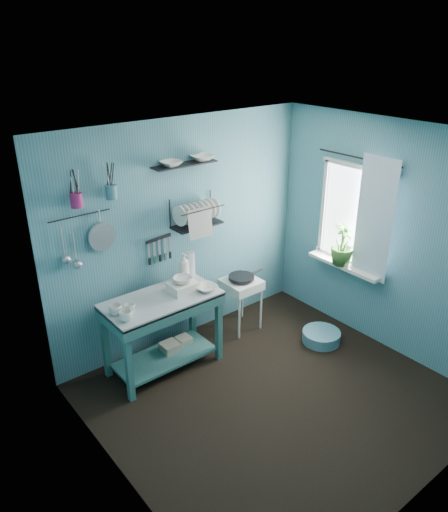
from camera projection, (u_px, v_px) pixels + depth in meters
floor at (274, 397)px, 4.87m from camera, size 3.20×3.20×0.00m
ceiling at (288, 140)px, 3.84m from camera, size 3.20×3.20×0.00m
wall_back at (183, 234)px, 5.42m from camera, size 3.20×0.00×3.20m
wall_front at (441, 366)px, 3.29m from camera, size 3.20×0.00×3.20m
wall_left at (115, 351)px, 3.45m from camera, size 0.00×3.00×3.00m
wall_right at (388, 240)px, 5.27m from camera, size 0.00×3.00×3.00m
work_counter at (163, 333)px, 5.15m from camera, size 1.23×0.71×0.83m
mug_left at (126, 316)px, 4.57m from camera, size 0.12×0.12×0.10m
mug_mid at (130, 308)px, 4.70m from camera, size 0.14×0.14×0.09m
mug_right at (116, 310)px, 4.67m from camera, size 0.17×0.17×0.10m
wash_tub at (183, 287)px, 5.08m from camera, size 0.28×0.22×0.10m
tub_bowl at (183, 280)px, 5.05m from camera, size 0.20×0.19×0.06m
soap_bottle at (184, 266)px, 5.30m from camera, size 0.11×0.12×0.30m
water_bottle at (191, 264)px, 5.37m from camera, size 0.09×0.09×0.28m
counter_bowl at (206, 288)px, 5.12m from camera, size 0.22×0.22×0.05m
hotplate_stand at (241, 304)px, 5.90m from camera, size 0.41×0.41×0.63m
frying_pan at (241, 277)px, 5.75m from camera, size 0.30×0.30×0.03m
knife_strip at (159, 239)px, 5.20m from camera, size 0.32×0.05×0.03m
dish_rack at (197, 212)px, 5.28m from camera, size 0.55×0.25×0.32m
upper_shelf at (185, 164)px, 5.02m from camera, size 0.71×0.20×0.01m
shelf_bowl_left at (171, 168)px, 4.93m from camera, size 0.22×0.22×0.05m
shelf_bowl_right at (202, 160)px, 5.14m from camera, size 0.27×0.27×0.06m
utensil_cup_magenta at (76, 200)px, 4.43m from camera, size 0.11×0.11×0.13m
utensil_cup_teal at (111, 192)px, 4.62m from camera, size 0.11×0.11×0.13m
colander at (102, 237)px, 4.75m from camera, size 0.28×0.03×0.28m
ladle_outer at (63, 241)px, 4.52m from camera, size 0.01×0.01×0.30m
ladle_inner at (74, 247)px, 4.61m from camera, size 0.01×0.01×0.30m
hook_rail at (80, 216)px, 4.55m from camera, size 0.60×0.01×0.01m
window_glass at (355, 215)px, 5.52m from camera, size 0.00×1.10×1.10m
windowsill at (344, 265)px, 5.71m from camera, size 0.16×0.95×0.04m
curtain at (374, 220)px, 5.25m from camera, size 0.00×1.35×1.35m
curtain_rod at (359, 158)px, 5.23m from camera, size 0.02×1.05×0.02m
potted_plant at (342, 245)px, 5.61m from camera, size 0.35×0.35×0.48m
storage_tin_large at (170, 352)px, 5.37m from camera, size 0.18×0.18×0.22m
storage_tin_small at (184, 345)px, 5.51m from camera, size 0.15×0.15×0.20m
floor_basin at (321, 336)px, 5.72m from camera, size 0.43×0.43×0.13m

